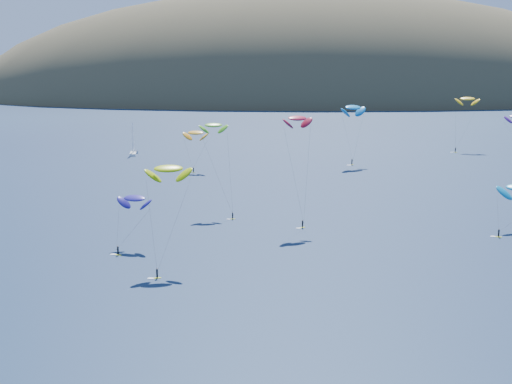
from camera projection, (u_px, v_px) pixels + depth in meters
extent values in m
ellipsoid|color=#3D3526|center=(305.00, 112.00, 627.60)|extent=(600.00, 300.00, 210.00)
ellipsoid|color=#3D3526|center=(131.00, 103.00, 658.96)|extent=(340.00, 240.00, 120.00)
ellipsoid|color=#3D3526|center=(495.00, 111.00, 604.41)|extent=(320.00, 220.00, 156.00)
cube|color=white|center=(133.00, 154.00, 273.15)|extent=(3.41, 8.73, 1.02)
cylinder|color=white|center=(133.00, 138.00, 272.57)|extent=(0.16, 0.16, 11.91)
cube|color=#F4FF1C|center=(193.00, 172.00, 232.76)|extent=(1.36, 0.75, 0.07)
cylinder|color=black|center=(193.00, 170.00, 232.60)|extent=(0.31, 0.31, 1.40)
sphere|color=#8C6047|center=(193.00, 168.00, 232.44)|extent=(0.23, 0.23, 0.23)
ellipsoid|color=#FFA821|center=(196.00, 133.00, 234.85)|extent=(9.35, 6.36, 4.77)
cube|color=#F4FF1C|center=(157.00, 278.00, 123.34)|extent=(1.40, 0.71, 0.07)
cylinder|color=black|center=(157.00, 273.00, 123.17)|extent=(0.32, 0.32, 1.44)
sphere|color=#8C6047|center=(157.00, 269.00, 123.01)|extent=(0.24, 0.24, 0.24)
ellipsoid|color=#B2CD09|center=(168.00, 169.00, 129.29)|extent=(8.84, 5.66, 4.56)
cube|color=#F4FF1C|center=(233.00, 219.00, 167.29)|extent=(1.28, 0.63, 0.07)
cylinder|color=black|center=(233.00, 216.00, 167.14)|extent=(0.29, 0.29, 1.32)
sphere|color=#8C6047|center=(233.00, 213.00, 166.99)|extent=(0.22, 0.22, 0.22)
ellipsoid|color=#5BBA23|center=(213.00, 125.00, 173.69)|extent=(7.26, 4.56, 3.75)
cube|color=#F4FF1C|center=(352.00, 165.00, 248.59)|extent=(1.56, 1.41, 0.09)
cylinder|color=black|center=(352.00, 162.00, 248.39)|extent=(0.38, 0.38, 1.74)
sphere|color=#8C6047|center=(352.00, 159.00, 248.20)|extent=(0.29, 0.29, 0.29)
ellipsoid|color=#0C77C0|center=(353.00, 107.00, 246.82)|extent=(11.42, 10.68, 5.98)
cube|color=#F4FF1C|center=(498.00, 237.00, 150.93)|extent=(1.40, 0.87, 0.07)
cylinder|color=black|center=(499.00, 233.00, 150.77)|extent=(0.32, 0.32, 1.44)
sphere|color=#8C6047|center=(499.00, 229.00, 150.61)|extent=(0.24, 0.24, 0.24)
cube|color=#F4FF1C|center=(302.00, 228.00, 159.03)|extent=(1.32, 1.04, 0.07)
cylinder|color=black|center=(303.00, 224.00, 158.87)|extent=(0.31, 0.31, 1.42)
sphere|color=#8C6047|center=(303.00, 220.00, 158.71)|extent=(0.24, 0.24, 0.24)
ellipsoid|color=#A7142E|center=(297.00, 118.00, 158.76)|extent=(8.01, 6.85, 4.09)
cube|color=#F4FF1C|center=(118.00, 255.00, 137.45)|extent=(1.42, 0.86, 0.08)
cylinder|color=black|center=(118.00, 251.00, 137.29)|extent=(0.32, 0.32, 1.46)
sphere|color=#8C6047|center=(118.00, 246.00, 137.13)|extent=(0.25, 0.25, 0.25)
ellipsoid|color=navy|center=(135.00, 198.00, 142.82)|extent=(8.12, 5.86, 4.12)
cube|color=#F4FF1C|center=(455.00, 152.00, 280.20)|extent=(1.55, 0.70, 0.08)
cylinder|color=black|center=(455.00, 150.00, 280.02)|extent=(0.35, 0.35, 1.59)
sphere|color=#8C6047|center=(456.00, 148.00, 279.84)|extent=(0.27, 0.27, 0.27)
ellipsoid|color=yellow|center=(468.00, 99.00, 284.77)|extent=(9.65, 5.81, 5.04)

